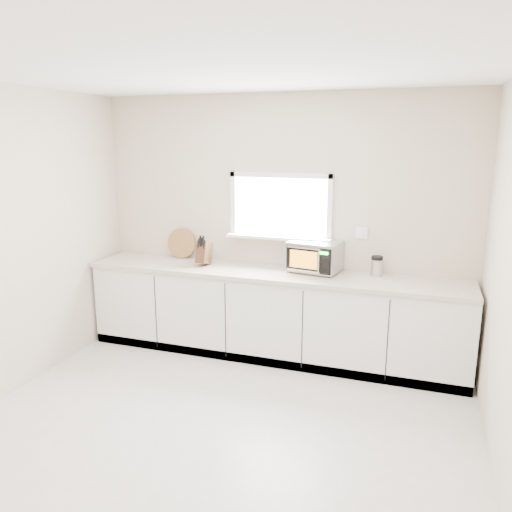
% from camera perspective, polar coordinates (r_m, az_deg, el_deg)
% --- Properties ---
extents(ground, '(4.00, 4.00, 0.00)m').
position_cam_1_polar(ground, '(4.02, -5.80, -20.68)').
color(ground, beige).
rests_on(ground, ground).
extents(back_wall, '(4.00, 0.17, 2.70)m').
position_cam_1_polar(back_wall, '(5.29, 2.82, 3.69)').
color(back_wall, beige).
rests_on(back_wall, ground).
extents(cabinets, '(3.92, 0.60, 0.88)m').
position_cam_1_polar(cabinets, '(5.25, 1.81, -6.81)').
color(cabinets, silver).
rests_on(cabinets, ground).
extents(countertop, '(3.92, 0.64, 0.04)m').
position_cam_1_polar(countertop, '(5.10, 1.81, -1.99)').
color(countertop, beige).
rests_on(countertop, cabinets).
extents(microwave, '(0.54, 0.46, 0.31)m').
position_cam_1_polar(microwave, '(5.09, 6.76, 0.03)').
color(microwave, black).
rests_on(microwave, countertop).
extents(knife_block, '(0.12, 0.23, 0.33)m').
position_cam_1_polar(knife_block, '(5.35, -5.95, 0.45)').
color(knife_block, '#4D331B').
rests_on(knife_block, countertop).
extents(cutting_board, '(0.34, 0.08, 0.34)m').
position_cam_1_polar(cutting_board, '(5.70, -8.51, 1.47)').
color(cutting_board, olive).
rests_on(cutting_board, countertop).
extents(coffee_grinder, '(0.12, 0.12, 0.20)m').
position_cam_1_polar(coffee_grinder, '(5.05, 13.63, -1.10)').
color(coffee_grinder, '#AEB0B5').
rests_on(coffee_grinder, countertop).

